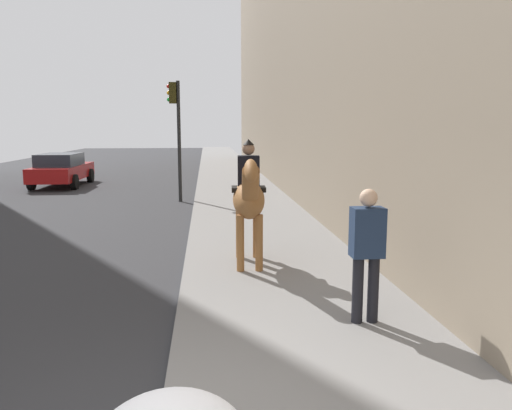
{
  "coord_description": "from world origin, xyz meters",
  "views": [
    {
      "loc": [
        -3.42,
        -0.43,
        2.56
      ],
      "look_at": [
        4.0,
        -1.17,
        1.4
      ],
      "focal_mm": 35.09,
      "sensor_mm": 36.0,
      "label": 1
    }
  ],
  "objects_px": {
    "pedestrian_greeting": "(367,247)",
    "car_near_lane": "(62,169)",
    "mounted_horse_near": "(249,197)",
    "traffic_light_near_curb": "(176,122)"
  },
  "relations": [
    {
      "from": "pedestrian_greeting",
      "to": "car_near_lane",
      "type": "bearing_deg",
      "value": 26.47
    },
    {
      "from": "mounted_horse_near",
      "to": "car_near_lane",
      "type": "relative_size",
      "value": 0.49
    },
    {
      "from": "traffic_light_near_curb",
      "to": "pedestrian_greeting",
      "type": "bearing_deg",
      "value": -165.53
    },
    {
      "from": "mounted_horse_near",
      "to": "car_near_lane",
      "type": "xyz_separation_m",
      "value": [
        13.89,
        7.04,
        -0.59
      ]
    },
    {
      "from": "mounted_horse_near",
      "to": "traffic_light_near_curb",
      "type": "height_order",
      "value": "traffic_light_near_curb"
    },
    {
      "from": "traffic_light_near_curb",
      "to": "car_near_lane",
      "type": "bearing_deg",
      "value": 45.67
    },
    {
      "from": "pedestrian_greeting",
      "to": "traffic_light_near_curb",
      "type": "distance_m",
      "value": 11.98
    },
    {
      "from": "mounted_horse_near",
      "to": "traffic_light_near_curb",
      "type": "relative_size",
      "value": 0.54
    },
    {
      "from": "car_near_lane",
      "to": "pedestrian_greeting",
      "type": "bearing_deg",
      "value": -153.07
    },
    {
      "from": "mounted_horse_near",
      "to": "traffic_light_near_curb",
      "type": "distance_m",
      "value": 8.99
    }
  ]
}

